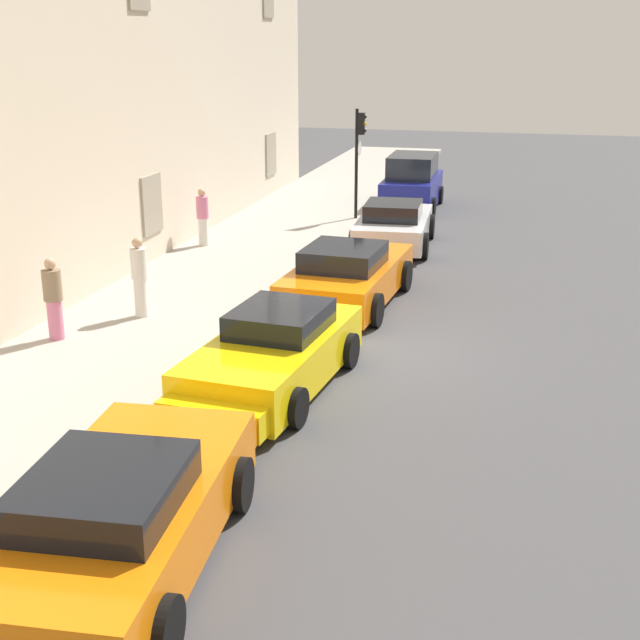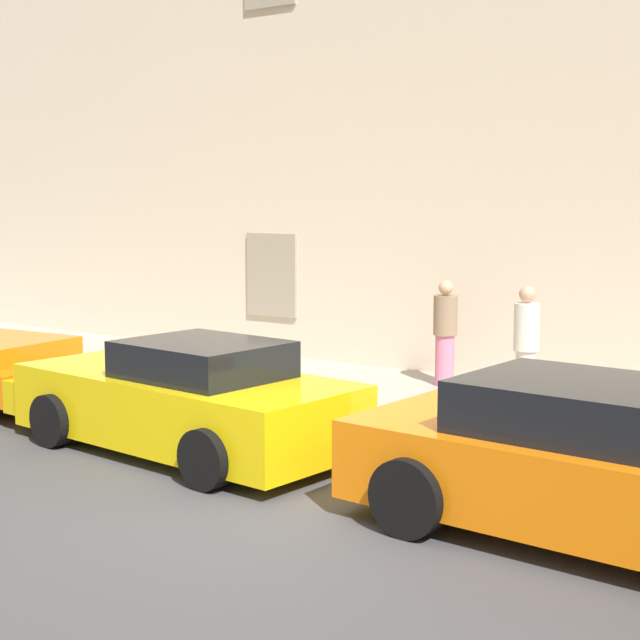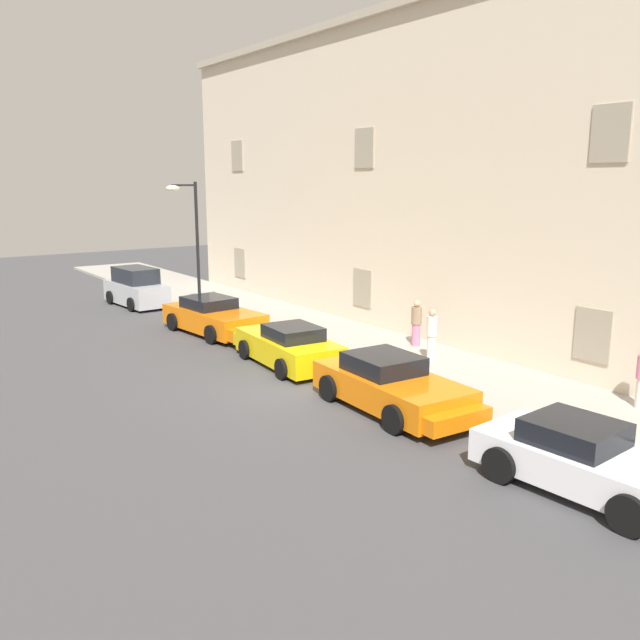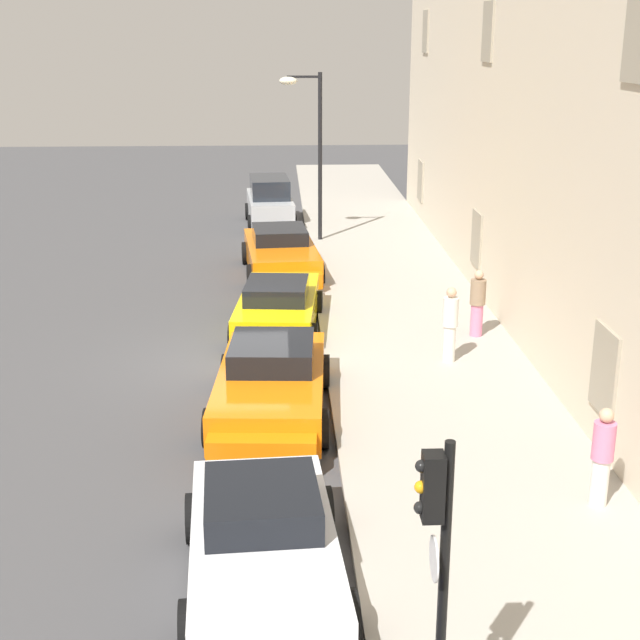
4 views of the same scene
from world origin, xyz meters
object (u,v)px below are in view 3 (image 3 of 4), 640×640
sportscar_red_lead (216,318)px  sportscar_white_middle (395,388)px  sportscar_yellow_flank (286,346)px  pedestrian_admiring (432,334)px  hatchback_distant (136,288)px  sportscar_tail_end (594,464)px  street_lamp (188,222)px  pedestrian_strolling (416,323)px

sportscar_red_lead → sportscar_white_middle: size_ratio=1.03×
sportscar_yellow_flank → pedestrian_admiring: pedestrian_admiring is taller
hatchback_distant → pedestrian_admiring: 15.93m
sportscar_tail_end → sportscar_yellow_flank: bearing=178.9°
sportscar_yellow_flank → street_lamp: (-9.42, 1.03, 3.44)m
street_lamp → pedestrian_admiring: (12.27, 2.68, -3.03)m
sportscar_red_lead → sportscar_white_middle: bearing=-1.4°
pedestrian_admiring → pedestrian_strolling: 1.97m
hatchback_distant → pedestrian_admiring: size_ratio=2.42×
sportscar_red_lead → pedestrian_admiring: pedestrian_admiring is taller
sportscar_yellow_flank → pedestrian_admiring: (2.85, 3.71, 0.42)m
pedestrian_admiring → pedestrian_strolling: bearing=150.5°
hatchback_distant → pedestrian_strolling: 14.58m
sportscar_yellow_flank → hatchback_distant: bearing=-178.6°
hatchback_distant → pedestrian_admiring: (15.41, 4.02, 0.17)m
sportscar_tail_end → pedestrian_admiring: pedestrian_admiring is taller
hatchback_distant → street_lamp: bearing=23.1°
sportscar_tail_end → pedestrian_admiring: size_ratio=2.73×
sportscar_white_middle → pedestrian_strolling: pedestrian_strolling is taller
sportscar_tail_end → hatchback_distant: size_ratio=1.13×
sportscar_white_middle → street_lamp: street_lamp is taller
sportscar_yellow_flank → sportscar_white_middle: size_ratio=0.97×
sportscar_white_middle → pedestrian_admiring: 4.66m
sportscar_red_lead → pedestrian_strolling: bearing=36.4°
sportscar_yellow_flank → pedestrian_admiring: bearing=52.5°
sportscar_red_lead → sportscar_white_middle: sportscar_white_middle is taller
sportscar_white_middle → hatchback_distant: hatchback_distant is taller
sportscar_white_middle → pedestrian_admiring: size_ratio=2.98×
sportscar_white_middle → hatchback_distant: bearing=-179.5°
sportscar_tail_end → pedestrian_admiring: (-8.18, 3.92, 0.40)m
sportscar_red_lead → sportscar_tail_end: 16.13m
sportscar_yellow_flank → hatchback_distant: 12.57m
street_lamp → sportscar_red_lead: bearing=-12.2°
sportscar_white_middle → pedestrian_strolling: (-4.27, 4.84, 0.33)m
sportscar_white_middle → pedestrian_admiring: (-2.56, 3.87, 0.38)m
pedestrian_strolling → sportscar_yellow_flank: bearing=-103.7°
pedestrian_strolling → sportscar_tail_end: bearing=-26.3°
pedestrian_admiring → sportscar_red_lead: bearing=-155.5°
street_lamp → sportscar_white_middle: bearing=-4.6°
sportscar_white_middle → sportscar_tail_end: sportscar_white_middle is taller
street_lamp → pedestrian_admiring: size_ratio=3.35×
sportscar_red_lead → sportscar_tail_end: size_ratio=1.13×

